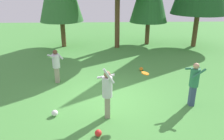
{
  "coord_description": "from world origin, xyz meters",
  "views": [
    {
      "loc": [
        -0.22,
        -8.01,
        4.27
      ],
      "look_at": [
        0.11,
        0.38,
        1.05
      ],
      "focal_mm": 35.24,
      "sensor_mm": 36.0,
      "label": 1
    }
  ],
  "objects_px": {
    "person_thrower": "(107,90)",
    "person_catcher": "(194,81)",
    "ball_white": "(55,113)",
    "person_bystander": "(56,64)",
    "ball_orange": "(141,69)",
    "frisbee": "(145,73)",
    "ball_red": "(98,133)"
  },
  "relations": [
    {
      "from": "person_thrower",
      "to": "person_bystander",
      "type": "height_order",
      "value": "person_thrower"
    },
    {
      "from": "ball_red",
      "to": "person_bystander",
      "type": "bearing_deg",
      "value": 115.99
    },
    {
      "from": "person_catcher",
      "to": "ball_white",
      "type": "relative_size",
      "value": 7.57
    },
    {
      "from": "person_thrower",
      "to": "frisbee",
      "type": "bearing_deg",
      "value": 0.0
    },
    {
      "from": "person_bystander",
      "to": "frisbee",
      "type": "bearing_deg",
      "value": 0.0
    },
    {
      "from": "person_thrower",
      "to": "ball_white",
      "type": "relative_size",
      "value": 8.42
    },
    {
      "from": "person_thrower",
      "to": "ball_red",
      "type": "distance_m",
      "value": 1.41
    },
    {
      "from": "ball_orange",
      "to": "ball_red",
      "type": "bearing_deg",
      "value": -112.19
    },
    {
      "from": "person_thrower",
      "to": "person_catcher",
      "type": "relative_size",
      "value": 1.11
    },
    {
      "from": "person_thrower",
      "to": "ball_orange",
      "type": "height_order",
      "value": "person_thrower"
    },
    {
      "from": "person_bystander",
      "to": "ball_red",
      "type": "distance_m",
      "value": 4.61
    },
    {
      "from": "person_bystander",
      "to": "frisbee",
      "type": "distance_m",
      "value": 4.56
    },
    {
      "from": "person_catcher",
      "to": "ball_white",
      "type": "height_order",
      "value": "person_catcher"
    },
    {
      "from": "person_bystander",
      "to": "ball_white",
      "type": "height_order",
      "value": "person_bystander"
    },
    {
      "from": "frisbee",
      "to": "ball_orange",
      "type": "distance_m",
      "value": 4.37
    },
    {
      "from": "person_catcher",
      "to": "ball_orange",
      "type": "xyz_separation_m",
      "value": [
        -1.3,
        3.69,
        -0.91
      ]
    },
    {
      "from": "ball_orange",
      "to": "ball_white",
      "type": "distance_m",
      "value": 5.67
    },
    {
      "from": "person_bystander",
      "to": "ball_orange",
      "type": "bearing_deg",
      "value": 55.3
    },
    {
      "from": "person_thrower",
      "to": "ball_orange",
      "type": "xyz_separation_m",
      "value": [
        1.91,
        4.38,
        -0.92
      ]
    },
    {
      "from": "person_catcher",
      "to": "person_thrower",
      "type": "bearing_deg",
      "value": 0.1
    },
    {
      "from": "person_thrower",
      "to": "ball_red",
      "type": "xyz_separation_m",
      "value": [
        -0.3,
        -1.03,
        -0.92
      ]
    },
    {
      "from": "person_thrower",
      "to": "person_catcher",
      "type": "height_order",
      "value": "person_thrower"
    },
    {
      "from": "ball_white",
      "to": "person_thrower",
      "type": "bearing_deg",
      "value": -4.18
    },
    {
      "from": "ball_white",
      "to": "person_catcher",
      "type": "bearing_deg",
      "value": 6.32
    },
    {
      "from": "person_catcher",
      "to": "person_bystander",
      "type": "height_order",
      "value": "person_catcher"
    },
    {
      "from": "ball_orange",
      "to": "person_thrower",
      "type": "bearing_deg",
      "value": -113.53
    },
    {
      "from": "ball_white",
      "to": "person_bystander",
      "type": "bearing_deg",
      "value": 98.71
    },
    {
      "from": "frisbee",
      "to": "ball_red",
      "type": "bearing_deg",
      "value": -140.43
    },
    {
      "from": "person_thrower",
      "to": "person_catcher",
      "type": "bearing_deg",
      "value": -0.15
    },
    {
      "from": "ball_red",
      "to": "ball_orange",
      "type": "xyz_separation_m",
      "value": [
        2.21,
        5.42,
        -0.01
      ]
    },
    {
      "from": "person_thrower",
      "to": "person_bystander",
      "type": "distance_m",
      "value": 3.81
    },
    {
      "from": "frisbee",
      "to": "ball_white",
      "type": "xyz_separation_m",
      "value": [
        -3.14,
        -0.15,
        -1.39
      ]
    }
  ]
}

